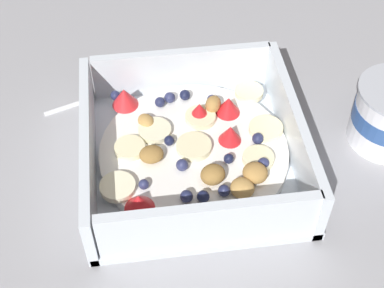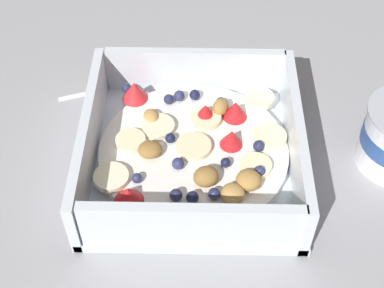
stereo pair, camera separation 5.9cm
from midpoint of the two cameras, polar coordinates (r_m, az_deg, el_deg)
The scene contains 3 objects.
ground_plane at distance 0.61m, azimuth -2.57°, elevation -2.16°, with size 2.40×2.40×0.00m, color #9E9EA3.
fruit_bowl at distance 0.60m, azimuth -2.81°, elevation -0.69°, with size 0.23×0.23×0.07m.
spoon at distance 0.70m, azimuth -7.93°, elevation 6.31°, with size 0.08×0.17×0.01m.
Camera 1 is at (0.39, -0.05, 0.47)m, focal length 51.87 mm.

